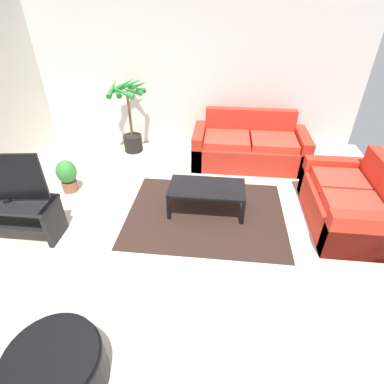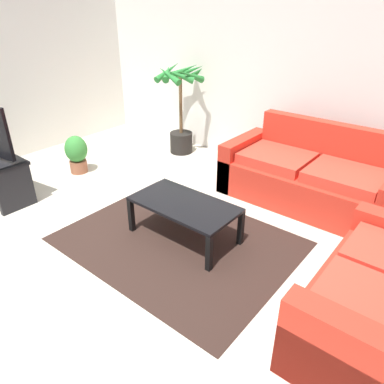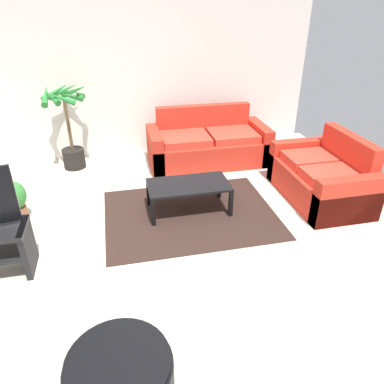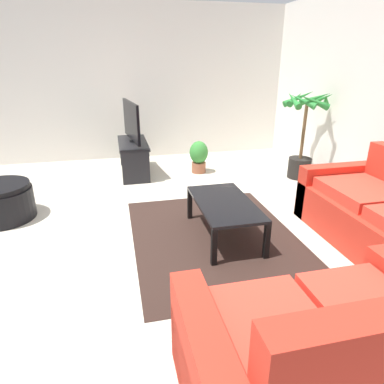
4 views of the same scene
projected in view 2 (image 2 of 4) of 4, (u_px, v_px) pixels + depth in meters
The scene contains 7 objects.
ground_plane at pixel (98, 259), 3.36m from camera, with size 6.60×6.60×0.00m, color beige.
wall_back at pixel (269, 68), 4.78m from camera, with size 6.00×0.06×2.70m, color silver.
couch_main at pixel (310, 179), 4.20m from camera, with size 1.97×0.90×0.90m.
coffee_table at pixel (184, 207), 3.52m from camera, with size 1.05×0.56×0.40m.
area_rug at pixel (178, 241), 3.61m from camera, with size 2.20×1.70×0.01m, color black.
potted_palm at pixel (181, 110), 5.46m from camera, with size 0.75×0.71×1.35m.
potted_plant_small at pixel (77, 153), 4.95m from camera, with size 0.30×0.30×0.53m.
Camera 2 is at (2.37, -1.52, 2.13)m, focal length 33.72 mm.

